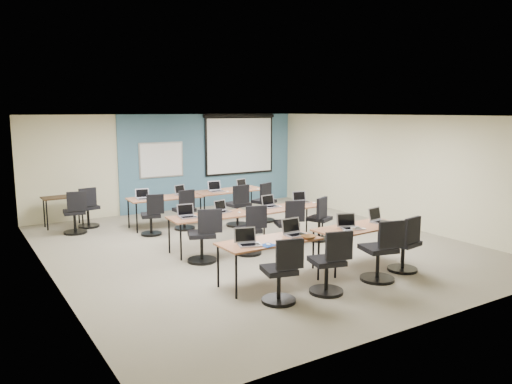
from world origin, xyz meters
TOP-DOWN VIEW (x-y plane):
  - floor at (0.00, 0.00)m, footprint 8.00×9.00m
  - ceiling at (0.00, 0.00)m, footprint 8.00×9.00m
  - wall_back at (0.00, 4.50)m, footprint 8.00×0.04m
  - wall_front at (0.00, -4.50)m, footprint 8.00×0.04m
  - wall_left at (-4.00, 0.00)m, footprint 0.04×9.00m
  - wall_right at (4.00, 0.00)m, footprint 0.04×9.00m
  - blue_accent_panel at (1.25, 4.47)m, footprint 5.50×0.04m
  - whiteboard at (-0.30, 4.43)m, footprint 1.28×0.03m
  - projector_screen at (2.20, 4.41)m, footprint 2.40×0.10m
  - training_table_front_left at (-1.01, -2.10)m, footprint 1.69×0.71m
  - training_table_front_right at (0.90, -2.16)m, footprint 1.74×0.72m
  - training_table_mid_left at (-0.95, 0.13)m, footprint 1.68×0.70m
  - training_table_mid_right at (0.88, 0.09)m, footprint 1.67×0.69m
  - training_table_back_left at (-0.94, 2.64)m, footprint 1.74×0.73m
  - training_table_back_right at (0.91, 2.76)m, footprint 1.90×0.79m
  - laptop_0 at (-1.45, -2.16)m, footprint 0.35×0.30m
  - mouse_0 at (-1.19, -2.34)m, footprint 0.08×0.10m
  - task_chair_0 at (-1.32, -2.90)m, footprint 0.51×0.51m
  - laptop_1 at (-0.46, -2.03)m, footprint 0.36×0.31m
  - mouse_1 at (-0.35, -2.25)m, footprint 0.08×0.12m
  - task_chair_1 at (-0.48, -2.98)m, footprint 0.54×0.54m
  - laptop_2 at (0.64, -2.17)m, footprint 0.35×0.29m
  - mouse_2 at (0.81, -2.37)m, footprint 0.06×0.10m
  - task_chair_2 at (0.62, -2.97)m, footprint 0.57×0.57m
  - laptop_3 at (1.47, -2.06)m, footprint 0.35×0.29m
  - mouse_3 at (1.67, -2.24)m, footprint 0.08×0.10m
  - task_chair_3 at (1.35, -2.84)m, footprint 0.52×0.52m
  - laptop_4 at (-1.42, 0.22)m, footprint 0.33×0.28m
  - mouse_4 at (-1.28, 0.18)m, footprint 0.07×0.10m
  - task_chair_4 at (-1.41, -0.48)m, footprint 0.57×0.55m
  - laptop_5 at (-0.59, 0.32)m, footprint 0.31×0.26m
  - mouse_5 at (-0.34, 0.04)m, footprint 0.06×0.09m
  - task_chair_5 at (-0.41, -0.51)m, footprint 0.52×0.51m
  - laptop_6 at (0.56, 0.26)m, footprint 0.33×0.28m
  - mouse_6 at (0.72, 0.12)m, footprint 0.07×0.11m
  - task_chair_6 at (0.57, -0.43)m, footprint 0.53×0.50m
  - laptop_7 at (1.48, 0.35)m, footprint 0.31×0.27m
  - mouse_7 at (1.64, 0.09)m, footprint 0.06×0.09m
  - task_chair_7 at (1.41, -0.41)m, footprint 0.53×0.50m
  - laptop_8 at (-1.47, 2.63)m, footprint 0.32×0.27m
  - mouse_8 at (-1.33, 2.49)m, footprint 0.06×0.10m
  - task_chair_8 at (-1.51, 1.97)m, footprint 0.48×0.47m
  - laptop_9 at (-0.46, 2.73)m, footprint 0.32×0.27m
  - mouse_9 at (-0.38, 2.42)m, footprint 0.06×0.09m
  - task_chair_9 at (-0.66, 2.07)m, footprint 0.49×0.49m
  - laptop_10 at (0.52, 2.75)m, footprint 0.35×0.30m
  - mouse_10 at (0.71, 2.49)m, footprint 0.07×0.10m
  - task_chair_10 at (0.60, 1.73)m, footprint 0.56×0.56m
  - laptop_11 at (1.35, 2.77)m, footprint 0.34×0.29m
  - mouse_11 at (1.60, 2.42)m, footprint 0.09×0.11m
  - task_chair_11 at (1.41, 1.81)m, footprint 0.57×0.54m
  - blue_mousepad at (-1.21, -2.35)m, footprint 0.29×0.26m
  - snack_bowl at (-0.42, -2.37)m, footprint 0.24×0.24m
  - snack_plate at (0.46, -2.34)m, footprint 0.22×0.22m
  - coffee_cup at (0.51, -2.41)m, footprint 0.09×0.09m
  - utility_table at (-3.05, 3.93)m, footprint 0.93×0.52m
  - spare_chair_a at (-2.56, 3.51)m, footprint 0.51×0.51m
  - spare_chair_b at (-2.95, 3.04)m, footprint 0.52×0.52m

SIDE VIEW (x-z plane):
  - floor at x=0.00m, z-range -0.01..0.01m
  - task_chair_8 at x=-1.51m, z-range -0.09..0.87m
  - task_chair_9 at x=-0.66m, z-range -0.09..0.89m
  - task_chair_7 at x=1.41m, z-range -0.09..0.89m
  - task_chair_6 at x=0.57m, z-range -0.09..0.90m
  - spare_chair_a at x=-2.56m, z-range -0.09..0.90m
  - task_chair_5 at x=-0.41m, z-range -0.09..0.91m
  - task_chair_0 at x=-1.32m, z-range -0.09..0.91m
  - spare_chair_b at x=-2.95m, z-range -0.09..0.92m
  - task_chair_3 at x=1.35m, z-range -0.09..0.92m
  - task_chair_1 at x=-0.48m, z-range -0.09..0.93m
  - task_chair_11 at x=1.41m, z-range -0.09..0.93m
  - task_chair_4 at x=-1.41m, z-range -0.09..0.94m
  - task_chair_10 at x=0.60m, z-range -0.09..0.95m
  - task_chair_2 at x=0.62m, z-range -0.09..0.96m
  - utility_table at x=-3.05m, z-range 0.28..1.03m
  - training_table_mid_right at x=0.88m, z-range 0.32..1.05m
  - training_table_mid_left at x=-0.95m, z-range 0.32..1.05m
  - training_table_front_left at x=-1.01m, z-range 0.32..1.05m
  - training_table_front_right at x=0.90m, z-range 0.32..1.05m
  - training_table_back_left at x=-0.94m, z-range 0.32..1.05m
  - training_table_back_right at x=0.91m, z-range 0.32..1.05m
  - blue_mousepad at x=-1.21m, z-range 0.73..0.74m
  - snack_plate at x=0.46m, z-range 0.73..0.74m
  - mouse_5 at x=-0.34m, z-range 0.73..0.76m
  - mouse_7 at x=1.64m, z-range 0.73..0.76m
  - mouse_9 at x=-0.38m, z-range 0.73..0.76m
  - mouse_3 at x=1.67m, z-range 0.73..0.76m
  - mouse_0 at x=-1.19m, z-range 0.73..0.76m
  - mouse_10 at x=0.71m, z-range 0.73..0.76m
  - mouse_11 at x=1.60m, z-range 0.73..0.76m
  - mouse_2 at x=0.81m, z-range 0.72..0.76m
  - mouse_8 at x=-1.33m, z-range 0.72..0.76m
  - mouse_4 at x=-1.28m, z-range 0.72..0.76m
  - mouse_6 at x=0.72m, z-range 0.72..0.76m
  - mouse_1 at x=-0.35m, z-range 0.72..0.76m
  - snack_bowl at x=-0.42m, z-range 0.73..0.79m
  - coffee_cup at x=0.51m, z-range 0.74..0.81m
  - laptop_5 at x=-0.59m, z-range 0.67..0.91m
  - laptop_7 at x=1.48m, z-range 0.67..0.91m
  - laptop_9 at x=-0.46m, z-range 0.67..0.91m
  - laptop_8 at x=-1.47m, z-range 0.67..0.91m
  - laptop_6 at x=0.56m, z-range 0.67..0.92m
  - laptop_4 at x=-1.42m, z-range 0.67..0.92m
  - laptop_11 at x=1.35m, z-range 0.66..0.92m
  - laptop_2 at x=0.64m, z-range 0.66..0.93m
  - laptop_3 at x=1.47m, z-range 0.66..0.93m
  - laptop_0 at x=-1.45m, z-range 0.66..0.93m
  - laptop_10 at x=0.52m, z-range 0.66..0.93m
  - laptop_1 at x=-0.46m, z-range 0.66..0.93m
  - wall_back at x=0.00m, z-range 0.00..2.70m
  - wall_front at x=0.00m, z-range 0.00..2.70m
  - wall_left at x=-4.00m, z-range 0.00..2.70m
  - wall_right at x=4.00m, z-range 0.00..2.70m
  - blue_accent_panel at x=1.25m, z-range 0.00..2.70m
  - whiteboard at x=-0.30m, z-range 0.96..1.94m
  - projector_screen at x=2.20m, z-range 0.98..2.80m
  - ceiling at x=0.00m, z-range 2.69..2.71m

